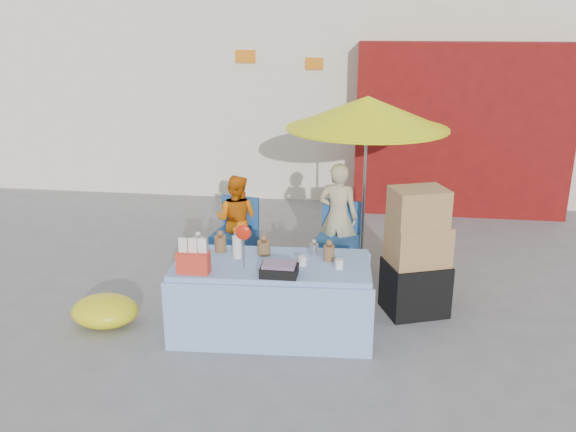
# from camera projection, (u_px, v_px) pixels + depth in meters

# --- Properties ---
(ground) EXTENTS (80.00, 80.00, 0.00)m
(ground) POSITION_uv_depth(u_px,v_px,m) (278.00, 330.00, 6.03)
(ground) COLOR slate
(ground) RESTS_ON ground
(backdrop) EXTENTS (14.00, 8.00, 7.80)m
(backdrop) POSITION_uv_depth(u_px,v_px,m) (361.00, 8.00, 12.06)
(backdrop) COLOR silver
(backdrop) RESTS_ON ground
(market_table) EXTENTS (1.96, 1.00, 1.16)m
(market_table) POSITION_uv_depth(u_px,v_px,m) (271.00, 297.00, 5.90)
(market_table) COLOR #88ACDA
(market_table) RESTS_ON ground
(chair_left) EXTENTS (0.56, 0.55, 0.85)m
(chair_left) POSITION_uv_depth(u_px,v_px,m) (235.00, 247.00, 7.49)
(chair_left) COLOR #1E4A8D
(chair_left) RESTS_ON ground
(chair_right) EXTENTS (0.56, 0.55, 0.85)m
(chair_right) POSITION_uv_depth(u_px,v_px,m) (337.00, 252.00, 7.33)
(chair_right) COLOR #1E4A8D
(chair_right) RESTS_ON ground
(vendor_orange) EXTENTS (0.62, 0.52, 1.13)m
(vendor_orange) POSITION_uv_depth(u_px,v_px,m) (237.00, 220.00, 7.52)
(vendor_orange) COLOR orange
(vendor_orange) RESTS_ON ground
(vendor_beige) EXTENTS (0.53, 0.40, 1.33)m
(vendor_beige) POSITION_uv_depth(u_px,v_px,m) (338.00, 217.00, 7.33)
(vendor_beige) COLOR tan
(vendor_beige) RESTS_ON ground
(umbrella) EXTENTS (1.90, 1.90, 2.09)m
(umbrella) POSITION_uv_depth(u_px,v_px,m) (367.00, 113.00, 7.04)
(umbrella) COLOR gray
(umbrella) RESTS_ON ground
(box_stack) EXTENTS (0.74, 0.68, 1.35)m
(box_stack) POSITION_uv_depth(u_px,v_px,m) (417.00, 257.00, 6.22)
(box_stack) COLOR black
(box_stack) RESTS_ON ground
(tarp_bundle) EXTENTS (0.76, 0.65, 0.31)m
(tarp_bundle) POSITION_uv_depth(u_px,v_px,m) (105.00, 311.00, 6.10)
(tarp_bundle) COLOR yellow
(tarp_bundle) RESTS_ON ground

